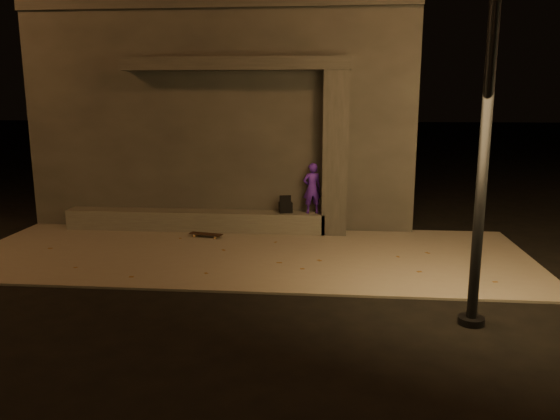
# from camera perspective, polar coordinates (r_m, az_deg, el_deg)

# --- Properties ---
(ground) EXTENTS (120.00, 120.00, 0.00)m
(ground) POSITION_cam_1_polar(r_m,az_deg,el_deg) (9.05, -5.25, -8.21)
(ground) COLOR black
(ground) RESTS_ON ground
(sidewalk) EXTENTS (11.00, 4.40, 0.04)m
(sidewalk) POSITION_cam_1_polar(r_m,az_deg,el_deg) (10.91, -3.35, -4.54)
(sidewalk) COLOR slate
(sidewalk) RESTS_ON ground
(building) EXTENTS (9.00, 5.10, 5.22)m
(building) POSITION_cam_1_polar(r_m,az_deg,el_deg) (15.08, -4.69, 9.94)
(building) COLOR #33302E
(building) RESTS_ON ground
(ledge) EXTENTS (6.00, 0.55, 0.45)m
(ledge) POSITION_cam_1_polar(r_m,az_deg,el_deg) (12.81, -8.84, -1.07)
(ledge) COLOR #504E49
(ledge) RESTS_ON sidewalk
(column) EXTENTS (0.55, 0.55, 3.60)m
(column) POSITION_cam_1_polar(r_m,az_deg,el_deg) (12.17, 5.78, 5.86)
(column) COLOR #33302E
(column) RESTS_ON sidewalk
(canopy) EXTENTS (5.00, 0.70, 0.28)m
(canopy) POSITION_cam_1_polar(r_m,az_deg,el_deg) (12.35, -4.65, 14.98)
(canopy) COLOR #33302E
(canopy) RESTS_ON column
(skateboarder) EXTENTS (0.48, 0.38, 1.14)m
(skateboarder) POSITION_cam_1_polar(r_m,az_deg,el_deg) (12.28, 3.37, 2.28)
(skateboarder) COLOR #451AAF
(skateboarder) RESTS_ON ledge
(backpack) EXTENTS (0.33, 0.26, 0.41)m
(backpack) POSITION_cam_1_polar(r_m,az_deg,el_deg) (12.39, 0.59, 0.37)
(backpack) COLOR black
(backpack) RESTS_ON ledge
(skateboard) EXTENTS (0.77, 0.35, 0.08)m
(skateboard) POSITION_cam_1_polar(r_m,az_deg,el_deg) (12.14, -7.74, -2.52)
(skateboard) COLOR black
(skateboard) RESTS_ON sidewalk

